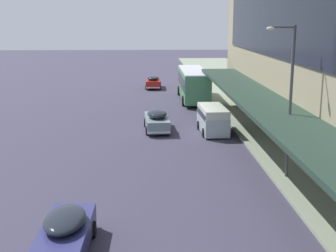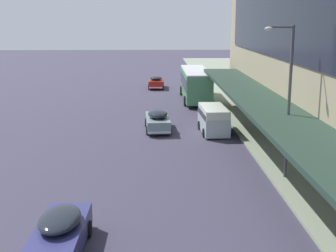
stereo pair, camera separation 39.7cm
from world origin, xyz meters
name	(u,v)px [view 1 (the left image)]	position (x,y,z in m)	size (l,w,h in m)	color
transit_bus_kerbside_front	(193,83)	(4.19, 38.18, 1.83)	(2.75, 10.40, 3.19)	#4B905B
sedan_trailing_mid	(153,82)	(0.16, 47.01, 0.77)	(1.92, 4.34, 1.54)	#AA1F17
sedan_second_near	(65,235)	(-3.45, 5.71, 0.77)	(1.86, 4.94, 1.54)	navy
sedan_trailing_near	(157,120)	(0.18, 24.80, 0.80)	(1.99, 4.68, 1.62)	gray
vw_van	(213,118)	(4.30, 24.01, 1.10)	(2.04, 4.62, 1.96)	silver
street_lamp	(288,92)	(6.65, 13.48, 4.65)	(1.50, 0.28, 7.83)	#4C4C51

